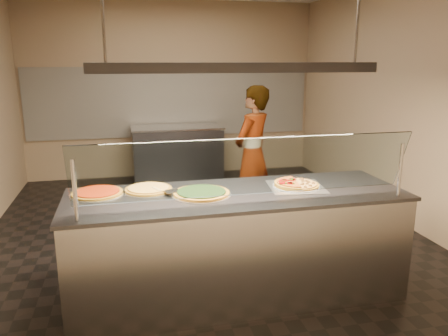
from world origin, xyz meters
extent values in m
cube|color=black|center=(0.00, 0.00, -0.01)|extent=(5.00, 6.00, 0.02)
cube|color=#94815F|center=(0.00, 3.01, 1.50)|extent=(5.00, 0.02, 3.00)
cube|color=#94815F|center=(0.00, -3.01, 1.50)|extent=(5.00, 0.02, 3.00)
cube|color=#94815F|center=(2.51, 0.00, 1.50)|extent=(0.02, 6.00, 3.00)
cube|color=silver|center=(0.00, 2.98, 1.30)|extent=(4.90, 0.02, 1.20)
cube|color=#B7B7BC|center=(0.03, -1.33, 0.45)|extent=(2.78, 0.90, 0.90)
cube|color=#434349|center=(0.03, -1.33, 0.92)|extent=(2.82, 0.94, 0.03)
cylinder|color=#B7B7BC|center=(-1.21, -1.73, 1.15)|extent=(0.03, 0.03, 0.44)
cylinder|color=#B7B7BC|center=(1.27, -1.73, 1.15)|extent=(0.03, 0.03, 0.44)
cube|color=white|center=(0.03, -1.67, 1.23)|extent=(2.58, 0.18, 0.47)
cube|color=silver|center=(0.57, -1.28, 0.93)|extent=(0.52, 0.52, 0.01)
cylinder|color=silver|center=(0.57, -1.28, 0.94)|extent=(0.41, 0.41, 0.01)
cylinder|color=#710605|center=(0.56, -1.21, 0.99)|extent=(0.06, 0.06, 0.01)
cylinder|color=#710605|center=(0.56, -1.23, 0.99)|extent=(0.06, 0.06, 0.01)
cylinder|color=#710605|center=(0.54, -1.24, 0.99)|extent=(0.06, 0.06, 0.01)
cylinder|color=#710605|center=(0.48, -1.21, 0.99)|extent=(0.06, 0.06, 0.01)
cylinder|color=#710605|center=(0.49, -1.24, 0.99)|extent=(0.06, 0.06, 0.01)
cylinder|color=#710605|center=(0.44, -1.26, 0.99)|extent=(0.06, 0.06, 0.01)
cylinder|color=#710605|center=(0.43, -1.32, 0.99)|extent=(0.06, 0.06, 0.01)
cylinder|color=#710605|center=(0.49, -1.33, 0.99)|extent=(0.06, 0.06, 0.01)
cylinder|color=#710605|center=(0.50, -1.33, 0.99)|extent=(0.06, 0.06, 0.01)
cube|color=#19590F|center=(0.56, -1.21, 0.99)|extent=(0.02, 0.02, 0.01)
cube|color=#19590F|center=(0.55, -1.24, 0.99)|extent=(0.01, 0.02, 0.01)
cube|color=#19590F|center=(0.53, -1.24, 0.99)|extent=(0.02, 0.02, 0.01)
cube|color=#19590F|center=(0.47, -1.24, 0.99)|extent=(0.02, 0.01, 0.01)
cube|color=#19590F|center=(0.43, -1.29, 0.99)|extent=(0.02, 0.02, 0.01)
cube|color=#19590F|center=(0.45, -1.34, 0.99)|extent=(0.02, 0.02, 0.01)
cube|color=#19590F|center=(0.52, -1.35, 0.99)|extent=(0.01, 0.02, 0.01)
sphere|color=#513014|center=(0.60, -1.42, 0.97)|extent=(0.03, 0.03, 0.03)
sphere|color=#513014|center=(0.60, -1.34, 0.97)|extent=(0.03, 0.03, 0.03)
sphere|color=#513014|center=(0.65, -1.40, 0.97)|extent=(0.03, 0.03, 0.03)
sphere|color=#513014|center=(0.62, -1.32, 0.97)|extent=(0.03, 0.03, 0.03)
sphere|color=#513014|center=(0.65, -1.33, 0.97)|extent=(0.03, 0.03, 0.03)
sphere|color=#513014|center=(0.72, -1.32, 0.97)|extent=(0.03, 0.03, 0.03)
sphere|color=#513014|center=(0.69, -1.28, 0.97)|extent=(0.03, 0.03, 0.03)
sphere|color=#513014|center=(0.68, -1.25, 0.97)|extent=(0.03, 0.03, 0.03)
sphere|color=#513014|center=(0.65, -1.24, 0.97)|extent=(0.03, 0.03, 0.03)
sphere|color=#513014|center=(0.67, -1.18, 0.97)|extent=(0.03, 0.03, 0.03)
sphere|color=#513014|center=(0.66, -1.17, 0.97)|extent=(0.03, 0.03, 0.03)
sphere|color=#513014|center=(0.61, -1.16, 0.97)|extent=(0.03, 0.03, 0.03)
cylinder|color=silver|center=(-0.27, -1.32, 0.93)|extent=(0.49, 0.49, 0.01)
cylinder|color=#8C5C17|center=(-0.27, -1.32, 0.95)|extent=(0.46, 0.46, 0.02)
cylinder|color=black|center=(-0.27, -1.32, 0.96)|extent=(0.40, 0.40, 0.01)
cylinder|color=silver|center=(-0.69, -1.09, 0.93)|extent=(0.42, 0.42, 0.01)
cylinder|color=#8C5C17|center=(-0.69, -1.09, 0.94)|extent=(0.39, 0.39, 0.02)
cylinder|color=gold|center=(-0.69, -1.09, 0.96)|extent=(0.34, 0.34, 0.01)
cylinder|color=silver|center=(-1.11, -1.10, 0.93)|extent=(0.44, 0.44, 0.01)
cylinder|color=#8C5C17|center=(-1.11, -1.10, 0.94)|extent=(0.41, 0.41, 0.02)
cylinder|color=maroon|center=(-1.11, -1.10, 0.96)|extent=(0.36, 0.36, 0.01)
cube|color=#B7B7BC|center=(-0.50, -1.24, 0.96)|extent=(0.16, 0.15, 0.00)
cylinder|color=tan|center=(-0.63, -1.17, 0.96)|extent=(0.08, 0.14, 0.02)
cube|color=#434349|center=(0.01, 2.55, 0.45)|extent=(1.47, 0.70, 0.90)
cube|color=#B7B7BC|center=(0.01, 2.55, 0.92)|extent=(1.51, 0.74, 0.03)
imported|color=#2F2C39|center=(0.71, 0.48, 0.86)|extent=(0.74, 0.73, 1.71)
cube|color=#434349|center=(0.03, -1.33, 1.95)|extent=(2.30, 0.18, 0.08)
camera|label=1|loc=(-0.87, -4.70, 2.00)|focal=35.00mm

